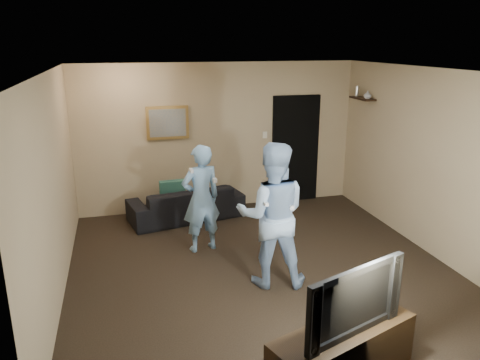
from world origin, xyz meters
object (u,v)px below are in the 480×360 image
object	(u,v)px
tv_console	(342,353)
wii_player_right	(272,215)
television	(346,297)
sofa	(186,203)
wii_player_left	(201,199)

from	to	relation	value
tv_console	wii_player_right	size ratio (longest dim) A/B	0.79
tv_console	television	xyz separation A→B (m)	(0.00, 0.00, 0.58)
sofa	television	bearing A→B (deg)	88.52
television	wii_player_left	distance (m)	3.10
television	wii_player_left	xyz separation A→B (m)	(-0.74, 3.01, -0.04)
sofa	television	size ratio (longest dim) A/B	1.74
sofa	television	world-z (taller)	television
television	wii_player_left	size ratio (longest dim) A/B	0.70
tv_console	television	size ratio (longest dim) A/B	1.30
sofa	wii_player_right	world-z (taller)	wii_player_right
sofa	tv_console	world-z (taller)	sofa
sofa	wii_player_left	size ratio (longest dim) A/B	1.22
tv_console	wii_player_left	bearing A→B (deg)	83.65
tv_console	wii_player_right	world-z (taller)	wii_player_right
sofa	television	distance (m)	4.42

